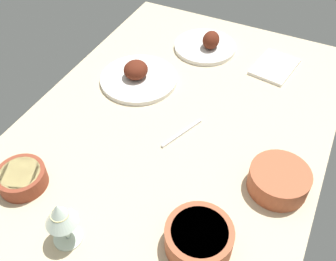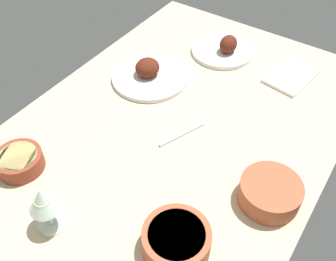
{
  "view_description": "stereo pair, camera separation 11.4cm",
  "coord_description": "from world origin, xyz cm",
  "px_view_note": "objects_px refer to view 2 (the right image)",
  "views": [
    {
      "loc": [
        71.16,
        34.49,
        87.81
      ],
      "look_at": [
        0.0,
        0.0,
        6.0
      ],
      "focal_mm": 41.13,
      "sensor_mm": 36.0,
      "label": 1
    },
    {
      "loc": [
        65.48,
        44.33,
        87.81
      ],
      "look_at": [
        0.0,
        0.0,
        6.0
      ],
      "focal_mm": 41.13,
      "sensor_mm": 36.0,
      "label": 2
    }
  ],
  "objects_px": {
    "plate_near_viewer": "(149,74)",
    "folded_napkin": "(290,77)",
    "bowl_soup": "(176,240)",
    "fork_loose": "(182,135)",
    "plate_center_main": "(224,49)",
    "wine_glass": "(43,201)",
    "bowl_onions": "(270,192)",
    "bowl_pasta": "(19,161)"
  },
  "relations": [
    {
      "from": "plate_center_main",
      "to": "folded_napkin",
      "type": "bearing_deg",
      "value": 88.88
    },
    {
      "from": "bowl_onions",
      "to": "bowl_pasta",
      "type": "bearing_deg",
      "value": -65.09
    },
    {
      "from": "plate_center_main",
      "to": "plate_near_viewer",
      "type": "height_order",
      "value": "plate_center_main"
    },
    {
      "from": "plate_center_main",
      "to": "fork_loose",
      "type": "bearing_deg",
      "value": 12.74
    },
    {
      "from": "bowl_onions",
      "to": "bowl_pasta",
      "type": "height_order",
      "value": "bowl_onions"
    },
    {
      "from": "plate_near_viewer",
      "to": "wine_glass",
      "type": "relative_size",
      "value": 1.89
    },
    {
      "from": "plate_near_viewer",
      "to": "bowl_onions",
      "type": "height_order",
      "value": "plate_near_viewer"
    },
    {
      "from": "plate_near_viewer",
      "to": "bowl_soup",
      "type": "distance_m",
      "value": 0.64
    },
    {
      "from": "plate_near_viewer",
      "to": "plate_center_main",
      "type": "bearing_deg",
      "value": 153.43
    },
    {
      "from": "bowl_onions",
      "to": "fork_loose",
      "type": "relative_size",
      "value": 0.99
    },
    {
      "from": "wine_glass",
      "to": "fork_loose",
      "type": "distance_m",
      "value": 0.45
    },
    {
      "from": "bowl_soup",
      "to": "bowl_onions",
      "type": "bearing_deg",
      "value": 153.16
    },
    {
      "from": "bowl_soup",
      "to": "fork_loose",
      "type": "distance_m",
      "value": 0.36
    },
    {
      "from": "bowl_pasta",
      "to": "folded_napkin",
      "type": "distance_m",
      "value": 0.92
    },
    {
      "from": "bowl_onions",
      "to": "fork_loose",
      "type": "height_order",
      "value": "bowl_onions"
    },
    {
      "from": "plate_center_main",
      "to": "bowl_onions",
      "type": "relative_size",
      "value": 1.47
    },
    {
      "from": "plate_near_viewer",
      "to": "wine_glass",
      "type": "xyz_separation_m",
      "value": [
        0.6,
        0.14,
        0.08
      ]
    },
    {
      "from": "bowl_pasta",
      "to": "wine_glass",
      "type": "height_order",
      "value": "wine_glass"
    },
    {
      "from": "bowl_onions",
      "to": "wine_glass",
      "type": "distance_m",
      "value": 0.55
    },
    {
      "from": "bowl_onions",
      "to": "plate_near_viewer",
      "type": "bearing_deg",
      "value": -113.2
    },
    {
      "from": "plate_center_main",
      "to": "folded_napkin",
      "type": "height_order",
      "value": "plate_center_main"
    },
    {
      "from": "folded_napkin",
      "to": "bowl_soup",
      "type": "bearing_deg",
      "value": 1.47
    },
    {
      "from": "wine_glass",
      "to": "folded_napkin",
      "type": "bearing_deg",
      "value": 163.07
    },
    {
      "from": "fork_loose",
      "to": "plate_near_viewer",
      "type": "bearing_deg",
      "value": 76.88
    },
    {
      "from": "bowl_onions",
      "to": "folded_napkin",
      "type": "xyz_separation_m",
      "value": [
        -0.51,
        -0.14,
        -0.03
      ]
    },
    {
      "from": "wine_glass",
      "to": "bowl_onions",
      "type": "bearing_deg",
      "value": 131.57
    },
    {
      "from": "wine_glass",
      "to": "folded_napkin",
      "type": "height_order",
      "value": "wine_glass"
    },
    {
      "from": "bowl_onions",
      "to": "folded_napkin",
      "type": "relative_size",
      "value": 0.9
    },
    {
      "from": "bowl_onions",
      "to": "bowl_soup",
      "type": "relative_size",
      "value": 0.99
    },
    {
      "from": "fork_loose",
      "to": "bowl_pasta",
      "type": "bearing_deg",
      "value": 160.81
    },
    {
      "from": "folded_napkin",
      "to": "fork_loose",
      "type": "bearing_deg",
      "value": -20.34
    },
    {
      "from": "plate_near_viewer",
      "to": "bowl_soup",
      "type": "height_order",
      "value": "plate_near_viewer"
    },
    {
      "from": "folded_napkin",
      "to": "fork_loose",
      "type": "height_order",
      "value": "folded_napkin"
    },
    {
      "from": "fork_loose",
      "to": "bowl_soup",
      "type": "bearing_deg",
      "value": -127.83
    },
    {
      "from": "bowl_pasta",
      "to": "bowl_onions",
      "type": "bearing_deg",
      "value": 114.91
    },
    {
      "from": "bowl_soup",
      "to": "fork_loose",
      "type": "relative_size",
      "value": 0.99
    },
    {
      "from": "plate_center_main",
      "to": "bowl_onions",
      "type": "height_order",
      "value": "plate_center_main"
    },
    {
      "from": "bowl_soup",
      "to": "fork_loose",
      "type": "bearing_deg",
      "value": -149.42
    },
    {
      "from": "plate_center_main",
      "to": "bowl_pasta",
      "type": "distance_m",
      "value": 0.82
    },
    {
      "from": "bowl_soup",
      "to": "wine_glass",
      "type": "height_order",
      "value": "wine_glass"
    },
    {
      "from": "plate_near_viewer",
      "to": "folded_napkin",
      "type": "relative_size",
      "value": 1.51
    },
    {
      "from": "plate_near_viewer",
      "to": "fork_loose",
      "type": "xyz_separation_m",
      "value": [
        0.17,
        0.24,
        -0.01
      ]
    }
  ]
}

